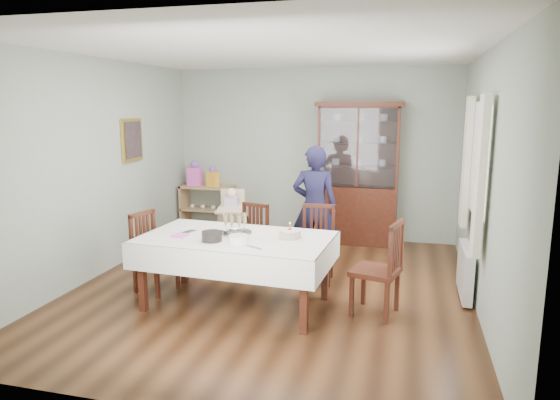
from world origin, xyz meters
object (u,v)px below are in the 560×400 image
(high_chair, at_px, (232,232))
(birthday_cake, at_px, (290,235))
(chair_far_right, at_px, (317,259))
(champagne_tray, at_px, (235,228))
(china_cabinet, at_px, (358,172))
(sideboard, at_px, (208,209))
(chair_end_right, at_px, (377,287))
(woman, at_px, (315,207))
(dining_table, at_px, (236,271))
(chair_end_left, at_px, (155,268))
(gift_bag_orange, at_px, (213,177))
(gift_bag_pink, at_px, (195,174))
(chair_far_left, at_px, (249,254))

(high_chair, distance_m, birthday_cake, 1.89)
(chair_far_right, relative_size, champagne_tray, 2.56)
(china_cabinet, height_order, sideboard, china_cabinet)
(china_cabinet, relative_size, chair_end_right, 2.20)
(champagne_tray, bearing_deg, chair_end_right, 0.96)
(high_chair, bearing_deg, china_cabinet, 31.01)
(champagne_tray, bearing_deg, woman, 66.58)
(chair_far_right, bearing_deg, chair_end_right, -50.11)
(dining_table, relative_size, chair_end_right, 2.09)
(chair_end_left, bearing_deg, chair_far_right, -50.93)
(high_chair, bearing_deg, woman, -7.96)
(chair_end_right, height_order, gift_bag_orange, gift_bag_orange)
(chair_end_left, relative_size, champagne_tray, 2.54)
(champagne_tray, height_order, birthday_cake, champagne_tray)
(china_cabinet, distance_m, chair_end_right, 2.85)
(sideboard, height_order, woman, woman)
(gift_bag_pink, bearing_deg, chair_end_right, -40.08)
(champagne_tray, xyz_separation_m, gift_bag_pink, (-1.68, 2.71, 0.16))
(chair_far_left, bearing_deg, chair_end_left, -122.54)
(chair_far_left, height_order, gift_bag_orange, gift_bag_orange)
(dining_table, bearing_deg, high_chair, 111.56)
(chair_far_right, height_order, chair_end_left, chair_far_right)
(champagne_tray, height_order, gift_bag_orange, gift_bag_orange)
(china_cabinet, bearing_deg, chair_far_left, -122.40)
(chair_far_right, relative_size, chair_end_left, 1.01)
(dining_table, distance_m, china_cabinet, 3.08)
(dining_table, distance_m, high_chair, 1.59)
(woman, height_order, gift_bag_orange, woman)
(chair_far_right, height_order, high_chair, high_chair)
(chair_far_right, height_order, gift_bag_orange, gift_bag_orange)
(chair_end_left, distance_m, champagne_tray, 1.15)
(woman, bearing_deg, chair_end_left, 37.20)
(high_chair, height_order, gift_bag_pink, gift_bag_pink)
(chair_far_left, relative_size, chair_far_right, 0.96)
(dining_table, xyz_separation_m, china_cabinet, (0.99, 2.82, 0.74))
(dining_table, relative_size, sideboard, 2.29)
(woman, relative_size, birthday_cake, 6.18)
(birthday_cake, relative_size, gift_bag_pink, 0.62)
(china_cabinet, xyz_separation_m, chair_far_left, (-1.17, -1.84, -0.86))
(chair_end_left, distance_m, birthday_cake, 1.72)
(chair_far_left, distance_m, woman, 1.06)
(birthday_cake, distance_m, gift_bag_pink, 3.61)
(gift_bag_orange, bearing_deg, chair_far_left, -56.36)
(china_cabinet, height_order, chair_far_left, china_cabinet)
(dining_table, distance_m, sideboard, 3.22)
(china_cabinet, bearing_deg, champagne_tray, -110.85)
(dining_table, xyz_separation_m, champagne_tray, (-0.05, 0.11, 0.44))
(high_chair, bearing_deg, chair_far_right, -31.61)
(woman, bearing_deg, champagne_tray, 63.96)
(chair_far_left, distance_m, chair_far_right, 0.87)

